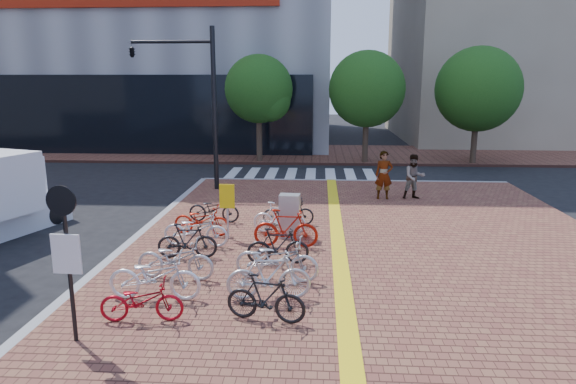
# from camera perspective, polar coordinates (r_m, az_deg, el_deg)

# --- Properties ---
(ground) EXTENTS (120.00, 120.00, 0.00)m
(ground) POSITION_cam_1_polar(r_m,az_deg,el_deg) (12.50, -3.35, -9.82)
(ground) COLOR black
(ground) RESTS_ON ground
(kerb_north) EXTENTS (14.00, 0.25, 0.15)m
(kerb_north) POSITION_cam_1_polar(r_m,az_deg,el_deg) (23.99, 7.22, 1.14)
(kerb_north) COLOR gray
(kerb_north) RESTS_ON ground
(far_sidewalk) EXTENTS (70.00, 8.00, 0.15)m
(far_sidewalk) POSITION_cam_1_polar(r_m,az_deg,el_deg) (32.85, 1.01, 4.28)
(far_sidewalk) COLOR brown
(far_sidewalk) RESTS_ON ground
(building_beige) EXTENTS (20.00, 18.00, 18.00)m
(building_beige) POSITION_cam_1_polar(r_m,az_deg,el_deg) (46.73, 25.41, 16.52)
(building_beige) COLOR gray
(building_beige) RESTS_ON ground
(crosswalk) EXTENTS (7.50, 4.00, 0.01)m
(crosswalk) POSITION_cam_1_polar(r_m,az_deg,el_deg) (25.94, 1.42, 1.93)
(crosswalk) COLOR silver
(crosswalk) RESTS_ON ground
(street_trees) EXTENTS (16.20, 4.60, 6.35)m
(street_trees) POSITION_cam_1_polar(r_m,az_deg,el_deg) (29.17, 10.85, 10.97)
(street_trees) COLOR #38281E
(street_trees) RESTS_ON far_sidewalk
(bike_0) EXTENTS (1.65, 0.72, 0.84)m
(bike_0) POSITION_cam_1_polar(r_m,az_deg,el_deg) (10.45, -15.95, -11.54)
(bike_0) COLOR #A40B18
(bike_0) RESTS_ON sidewalk
(bike_1) EXTENTS (1.97, 0.69, 1.04)m
(bike_1) POSITION_cam_1_polar(r_m,az_deg,el_deg) (11.31, -14.60, -9.03)
(bike_1) COLOR white
(bike_1) RESTS_ON sidewalk
(bike_2) EXTENTS (1.91, 0.83, 0.97)m
(bike_2) POSITION_cam_1_polar(r_m,az_deg,el_deg) (12.34, -12.41, -7.25)
(bike_2) COLOR #B6B6BB
(bike_2) RESTS_ON sidewalk
(bike_3) EXTENTS (1.59, 0.55, 0.94)m
(bike_3) POSITION_cam_1_polar(r_m,az_deg,el_deg) (13.66, -11.14, -5.34)
(bike_3) COLOR black
(bike_3) RESTS_ON sidewalk
(bike_4) EXTENTS (1.88, 0.76, 0.97)m
(bike_4) POSITION_cam_1_polar(r_m,az_deg,el_deg) (14.56, -10.21, -4.11)
(bike_4) COLOR white
(bike_4) RESTS_ON sidewalk
(bike_5) EXTENTS (1.79, 0.83, 0.91)m
(bike_5) POSITION_cam_1_polar(r_m,az_deg,el_deg) (15.60, -9.57, -3.09)
(bike_5) COLOR red
(bike_5) RESTS_ON sidewalk
(bike_6) EXTENTS (1.70, 0.68, 0.88)m
(bike_6) POSITION_cam_1_polar(r_m,az_deg,el_deg) (16.94, -8.23, -1.86)
(bike_6) COLOR black
(bike_6) RESTS_ON sidewalk
(bike_7) EXTENTS (1.64, 0.75, 0.95)m
(bike_7) POSITION_cam_1_polar(r_m,az_deg,el_deg) (10.05, -2.50, -11.68)
(bike_7) COLOR black
(bike_7) RESTS_ON sidewalk
(bike_8) EXTENTS (1.84, 0.71, 1.08)m
(bike_8) POSITION_cam_1_polar(r_m,az_deg,el_deg) (10.93, -2.16, -9.28)
(bike_8) COLOR silver
(bike_8) RESTS_ON sidewalk
(bike_9) EXTENTS (2.04, 0.96, 1.03)m
(bike_9) POSITION_cam_1_polar(r_m,az_deg,el_deg) (11.96, -1.26, -7.45)
(bike_9) COLOR #B9B9BE
(bike_9) RESTS_ON sidewalk
(bike_10) EXTENTS (1.60, 0.58, 0.94)m
(bike_10) POSITION_cam_1_polar(r_m,az_deg,el_deg) (12.98, -1.13, -6.02)
(bike_10) COLOR black
(bike_10) RESTS_ON sidewalk
(bike_11) EXTENTS (1.82, 0.57, 1.08)m
(bike_11) POSITION_cam_1_polar(r_m,az_deg,el_deg) (14.24, -0.24, -4.05)
(bike_11) COLOR #A3180B
(bike_11) RESTS_ON sidewalk
(bike_12) EXTENTS (1.67, 0.66, 0.98)m
(bike_12) POSITION_cam_1_polar(r_m,az_deg,el_deg) (15.49, -0.96, -2.89)
(bike_12) COLOR white
(bike_12) RESTS_ON sidewalk
(bike_13) EXTENTS (1.67, 0.70, 0.86)m
(bike_13) POSITION_cam_1_polar(r_m,az_deg,el_deg) (16.39, 0.03, -2.24)
(bike_13) COLOR black
(bike_13) RESTS_ON sidewalk
(pedestrian_a) EXTENTS (0.69, 0.46, 1.88)m
(pedestrian_a) POSITION_cam_1_polar(r_m,az_deg,el_deg) (20.25, 10.60, 1.86)
(pedestrian_a) COLOR gray
(pedestrian_a) RESTS_ON sidewalk
(pedestrian_b) EXTENTS (0.94, 0.79, 1.75)m
(pedestrian_b) POSITION_cam_1_polar(r_m,az_deg,el_deg) (20.52, 13.85, 1.65)
(pedestrian_b) COLOR #474E5A
(pedestrian_b) RESTS_ON sidewalk
(utility_box) EXTENTS (0.61, 0.46, 1.29)m
(utility_box) POSITION_cam_1_polar(r_m,az_deg,el_deg) (15.12, 0.18, -2.66)
(utility_box) COLOR #AEAFB3
(utility_box) RESTS_ON sidewalk
(yellow_sign) EXTENTS (0.44, 0.11, 1.63)m
(yellow_sign) POSITION_cam_1_polar(r_m,az_deg,el_deg) (14.94, -6.79, -1.02)
(yellow_sign) COLOR #B7B7BC
(yellow_sign) RESTS_ON sidewalk
(notice_sign) EXTENTS (0.53, 0.13, 2.85)m
(notice_sign) POSITION_cam_1_polar(r_m,az_deg,el_deg) (9.61, -23.43, -5.45)
(notice_sign) COLOR black
(notice_sign) RESTS_ON sidewalk
(traffic_light_pole) EXTENTS (3.58, 1.38, 6.67)m
(traffic_light_pole) POSITION_cam_1_polar(r_m,az_deg,el_deg) (22.02, -12.29, 12.21)
(traffic_light_pole) COLOR black
(traffic_light_pole) RESTS_ON sidewalk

